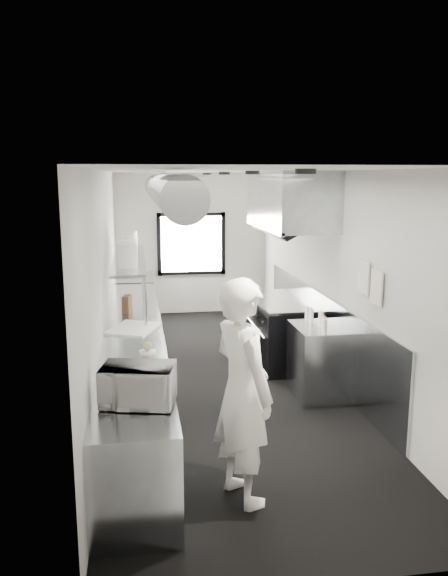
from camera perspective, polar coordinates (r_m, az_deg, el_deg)
name	(u,v)px	position (r m, az deg, el deg)	size (l,w,h in m)	color
floor	(221,381)	(7.84, -0.29, -9.25)	(3.00, 8.00, 0.01)	black
ceiling	(221,171)	(7.34, -0.31, 11.68)	(3.00, 8.00, 0.01)	silver
wall_back	(191,244)	(11.39, -3.30, 4.44)	(3.00, 0.02, 2.80)	beige
wall_front	(315,392)	(3.69, 9.12, -10.23)	(3.00, 0.02, 2.80)	beige
wall_left	(105,283)	(7.39, -11.87, 0.53)	(0.02, 8.00, 2.80)	beige
wall_right	(331,276)	(7.82, 10.63, 1.16)	(0.02, 8.00, 2.80)	beige
wall_cladding	(320,331)	(8.28, 9.60, -4.29)	(0.03, 5.50, 1.10)	#9CA4AB
hvac_duct	(164,190)	(7.67, -6.01, 9.74)	(0.40, 0.40, 6.40)	gray
service_window	(191,244)	(11.36, -3.28, 4.42)	(1.36, 0.05, 1.25)	white
exhaust_hood	(290,200)	(8.26, 6.59, 8.72)	(0.81, 2.20, 0.88)	#9CA4AB
prep_counter	(135,365)	(7.14, -8.93, -7.64)	(0.70, 6.00, 0.90)	#9CA4AB
pass_shelf	(129,260)	(8.35, -9.45, 2.76)	(0.45, 3.00, 0.68)	#9CA4AB
range	(283,330)	(8.55, 5.92, -4.25)	(0.88, 1.60, 0.94)	black
bottle_station	(320,361)	(7.30, 9.58, -7.23)	(0.65, 0.80, 0.90)	#9CA4AB
far_work_table	(134,301)	(10.71, -8.96, -1.27)	(0.70, 1.20, 0.90)	#9CA4AB
notice_sheet_a	(364,277)	(6.68, 13.85, 1.05)	(0.02, 0.28, 0.38)	silver
notice_sheet_b	(377,287)	(6.37, 15.03, 0.06)	(0.02, 0.28, 0.38)	silver
line_cook	(243,391)	(4.84, 1.88, -10.26)	(0.71, 0.46, 1.94)	white
microwave	(138,385)	(4.75, -8.61, -9.58)	(0.54, 0.41, 0.32)	silver
deli_tub_a	(114,399)	(4.80, -10.91, -10.83)	(0.15, 0.15, 0.11)	beige
deli_tub_b	(113,391)	(4.97, -11.07, -10.09)	(0.14, 0.14, 0.10)	beige
newspaper	(149,369)	(5.58, -7.55, -8.07)	(0.33, 0.41, 0.01)	white
small_plate	(148,352)	(6.11, -7.66, -6.33)	(0.18, 0.18, 0.02)	white
pastry	(147,346)	(6.10, -7.67, -5.81)	(0.10, 0.10, 0.10)	tan
cutting_board	(134,328)	(7.04, -9.04, -3.99)	(0.50, 0.67, 0.02)	silver
knife_block	(127,304)	(7.91, -9.69, -1.56)	(0.09, 0.21, 0.23)	brown
plate_stack_a	(127,255)	(7.45, -9.68, 3.23)	(0.27, 0.27, 0.31)	white
plate_stack_b	(128,251)	(7.96, -9.60, 3.68)	(0.23, 0.23, 0.30)	white
plate_stack_c	(127,244)	(8.47, -9.70, 4.33)	(0.25, 0.25, 0.36)	white
plate_stack_d	(130,241)	(8.98, -9.37, 4.63)	(0.21, 0.21, 0.33)	white
squeeze_bottle_a	(325,327)	(6.82, 10.06, -3.83)	(0.06, 0.06, 0.18)	silver
squeeze_bottle_b	(324,324)	(6.98, 9.97, -3.53)	(0.06, 0.06, 0.17)	silver
squeeze_bottle_c	(321,320)	(7.13, 9.67, -3.13)	(0.06, 0.06, 0.19)	silver
squeeze_bottle_d	(311,316)	(7.30, 8.72, -2.78)	(0.06, 0.06, 0.18)	silver
squeeze_bottle_e	(307,314)	(7.43, 8.32, -2.58)	(0.06, 0.06, 0.17)	silver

